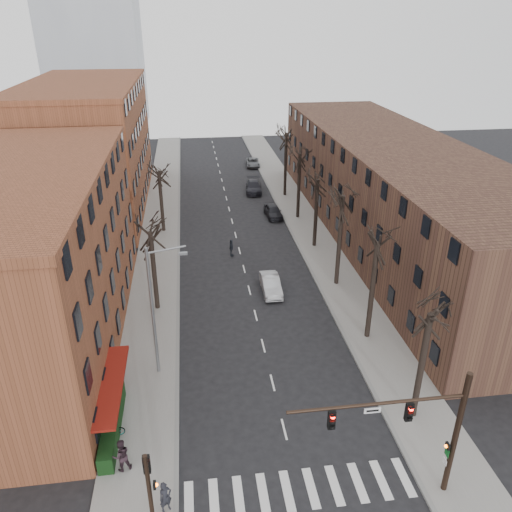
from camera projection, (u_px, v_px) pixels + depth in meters
name	position (u px, v px, depth m)	size (l,w,h in m)	color
ground	(299.00, 489.00, 24.55)	(160.00, 160.00, 0.00)	black
sidewalk_left	(160.00, 228.00, 54.79)	(4.00, 90.00, 0.15)	gray
sidewalk_right	(303.00, 220.00, 56.73)	(4.00, 90.00, 0.15)	gray
building_left_near	(21.00, 265.00, 33.39)	(12.00, 26.00, 12.00)	brown
building_left_far	(90.00, 148.00, 58.85)	(12.00, 28.00, 14.00)	brown
building_right	(392.00, 190.00, 51.11)	(12.00, 50.00, 10.00)	#513425
awning_left	(118.00, 420.00, 28.76)	(1.20, 7.00, 0.15)	maroon
hedge	(112.00, 424.00, 27.58)	(0.80, 6.00, 1.00)	black
tree_right_a	(412.00, 416.00, 29.04)	(5.20, 5.20, 10.00)	black
tree_right_b	(367.00, 337.00, 36.18)	(5.20, 5.20, 10.80)	black
tree_right_c	(336.00, 284.00, 43.33)	(5.20, 5.20, 11.60)	black
tree_right_d	(314.00, 246.00, 50.47)	(5.20, 5.20, 10.00)	black
tree_right_e	(298.00, 218.00, 57.61)	(5.20, 5.20, 10.80)	black
tree_right_f	(285.00, 196.00, 64.75)	(5.20, 5.20, 11.60)	black
tree_left_a	(158.00, 309.00, 39.70)	(5.20, 5.20, 9.50)	black
tree_left_b	(164.00, 231.00, 53.98)	(5.20, 5.20, 9.50)	black
signal_mast_arm	(426.00, 426.00, 22.41)	(8.14, 0.30, 7.20)	black
signal_pole_left	(149.00, 485.00, 21.72)	(0.47, 0.44, 4.40)	black
streetlight	(155.00, 307.00, 30.45)	(2.45, 0.22, 9.03)	slate
silver_sedan	(271.00, 285.00, 41.87)	(1.46, 4.19, 1.38)	#A4A7AB
parked_car_near	(273.00, 211.00, 57.60)	(1.68, 4.18, 1.42)	black
parked_car_mid	(254.00, 187.00, 65.82)	(2.05, 5.04, 1.46)	black
parked_car_far	(253.00, 162.00, 77.17)	(2.00, 4.35, 1.21)	slate
pedestrian_a	(165.00, 497.00, 23.01)	(0.62, 0.40, 1.69)	black
pedestrian_b	(121.00, 455.00, 25.08)	(0.91, 0.71, 1.87)	#2A1C23
pedestrian_crossing	(231.00, 248.00, 48.11)	(0.99, 0.41, 1.70)	black
bicycle	(110.00, 431.00, 27.24)	(0.56, 1.61, 0.84)	gray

